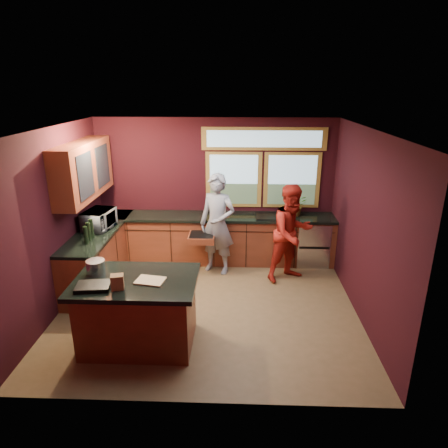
# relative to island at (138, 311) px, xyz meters

# --- Properties ---
(floor) EXTENTS (4.50, 4.50, 0.00)m
(floor) POSITION_rel_island_xyz_m (0.84, 0.96, -0.48)
(floor) COLOR brown
(floor) RESTS_ON ground
(room_shell) EXTENTS (4.52, 4.02, 2.71)m
(room_shell) POSITION_rel_island_xyz_m (0.24, 1.29, 1.32)
(room_shell) COLOR black
(room_shell) RESTS_ON ground
(back_counter) EXTENTS (4.50, 0.64, 0.93)m
(back_counter) POSITION_rel_island_xyz_m (1.04, 2.66, -0.01)
(back_counter) COLOR #582614
(back_counter) RESTS_ON floor
(left_counter) EXTENTS (0.64, 2.30, 0.93)m
(left_counter) POSITION_rel_island_xyz_m (-1.11, 1.81, -0.01)
(left_counter) COLOR #582614
(left_counter) RESTS_ON floor
(island) EXTENTS (1.55, 1.05, 0.95)m
(island) POSITION_rel_island_xyz_m (0.00, 0.00, 0.00)
(island) COLOR #582614
(island) RESTS_ON floor
(person_grey) EXTENTS (0.78, 0.66, 1.82)m
(person_grey) POSITION_rel_island_xyz_m (0.92, 2.21, 0.43)
(person_grey) COLOR slate
(person_grey) RESTS_ON floor
(person_red) EXTENTS (1.05, 0.98, 1.71)m
(person_red) POSITION_rel_island_xyz_m (2.21, 1.96, 0.38)
(person_red) COLOR #A01C12
(person_red) RESTS_ON floor
(microwave) EXTENTS (0.48, 0.64, 0.33)m
(microwave) POSITION_rel_island_xyz_m (-1.08, 1.86, 0.61)
(microwave) COLOR #999999
(microwave) RESTS_ON left_counter
(potted_plant) EXTENTS (0.36, 0.31, 0.40)m
(potted_plant) POSITION_rel_island_xyz_m (2.37, 2.71, 0.65)
(potted_plant) COLOR #999999
(potted_plant) RESTS_ON back_counter
(paper_towel) EXTENTS (0.12, 0.12, 0.28)m
(paper_towel) POSITION_rel_island_xyz_m (0.99, 2.66, 0.59)
(paper_towel) COLOR silver
(paper_towel) RESTS_ON back_counter
(cutting_board) EXTENTS (0.39, 0.31, 0.02)m
(cutting_board) POSITION_rel_island_xyz_m (0.20, -0.05, 0.48)
(cutting_board) COLOR #A98357
(cutting_board) RESTS_ON island
(stock_pot) EXTENTS (0.24, 0.24, 0.18)m
(stock_pot) POSITION_rel_island_xyz_m (-0.55, 0.15, 0.56)
(stock_pot) COLOR silver
(stock_pot) RESTS_ON island
(paper_bag) EXTENTS (0.17, 0.15, 0.18)m
(paper_bag) POSITION_rel_island_xyz_m (-0.15, -0.25, 0.56)
(paper_bag) COLOR brown
(paper_bag) RESTS_ON island
(black_tray) EXTENTS (0.43, 0.33, 0.05)m
(black_tray) POSITION_rel_island_xyz_m (-0.45, -0.25, 0.49)
(black_tray) COLOR black
(black_tray) RESTS_ON island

